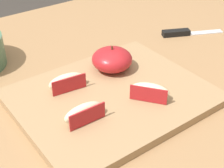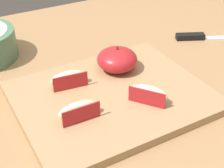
# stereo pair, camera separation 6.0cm
# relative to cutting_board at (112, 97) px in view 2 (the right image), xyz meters

# --- Properties ---
(dining_table) EXTENTS (1.29, 0.85, 0.74)m
(dining_table) POSITION_rel_cutting_board_xyz_m (-0.02, 0.08, -0.11)
(dining_table) COLOR #9E754C
(dining_table) RESTS_ON ground_plane
(cutting_board) EXTENTS (0.34, 0.28, 0.02)m
(cutting_board) POSITION_rel_cutting_board_xyz_m (0.00, 0.00, 0.00)
(cutting_board) COLOR #A37F56
(cutting_board) RESTS_ON dining_table
(apple_half_skin_up) EXTENTS (0.08, 0.08, 0.05)m
(apple_half_skin_up) POSITION_rel_cutting_board_xyz_m (0.05, 0.07, 0.03)
(apple_half_skin_up) COLOR #B21E23
(apple_half_skin_up) RESTS_ON cutting_board
(apple_wedge_middle) EXTENTS (0.06, 0.07, 0.03)m
(apple_wedge_middle) POSITION_rel_cutting_board_xyz_m (0.04, -0.05, 0.02)
(apple_wedge_middle) COLOR beige
(apple_wedge_middle) RESTS_ON cutting_board
(apple_wedge_back) EXTENTS (0.07, 0.03, 0.03)m
(apple_wedge_back) POSITION_rel_cutting_board_xyz_m (-0.08, -0.03, 0.02)
(apple_wedge_back) COLOR beige
(apple_wedge_back) RESTS_ON cutting_board
(apple_wedge_right) EXTENTS (0.07, 0.03, 0.03)m
(apple_wedge_right) POSITION_rel_cutting_board_xyz_m (-0.06, 0.06, 0.02)
(apple_wedge_right) COLOR beige
(apple_wedge_right) RESTS_ON cutting_board
(paring_knife) EXTENTS (0.15, 0.09, 0.01)m
(paring_knife) POSITION_rel_cutting_board_xyz_m (0.31, 0.12, -0.00)
(paring_knife) COLOR silver
(paring_knife) RESTS_ON dining_table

